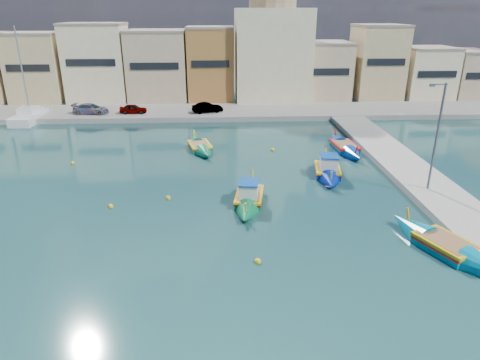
# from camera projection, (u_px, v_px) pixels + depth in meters

# --- Properties ---
(ground) EXTENTS (160.00, 160.00, 0.00)m
(ground) POSITION_uv_depth(u_px,v_px,m) (176.00, 243.00, 24.55)
(ground) COLOR #112A35
(ground) RESTS_ON ground
(north_quay) EXTENTS (80.00, 8.00, 0.60)m
(north_quay) POSITION_uv_depth(u_px,v_px,m) (199.00, 112.00, 54.10)
(north_quay) COLOR gray
(north_quay) RESTS_ON ground
(north_townhouses) EXTENTS (83.20, 7.87, 10.19)m
(north_townhouses) POSITION_uv_depth(u_px,v_px,m) (248.00, 67.00, 59.47)
(north_townhouses) COLOR tan
(north_townhouses) RESTS_ON ground
(church_block) EXTENTS (10.00, 10.00, 19.10)m
(church_block) POSITION_uv_depth(u_px,v_px,m) (272.00, 41.00, 58.94)
(church_block) COLOR beige
(church_block) RESTS_ON ground
(quay_street_lamp) EXTENTS (1.18, 0.16, 8.00)m
(quay_street_lamp) POSITION_uv_depth(u_px,v_px,m) (436.00, 137.00, 29.27)
(quay_street_lamp) COLOR #595B60
(quay_street_lamp) RESTS_ON ground
(parked_cars) EXTENTS (18.28, 2.22, 1.23)m
(parked_cars) POSITION_uv_depth(u_px,v_px,m) (136.00, 108.00, 52.04)
(parked_cars) COLOR #4C1919
(parked_cars) RESTS_ON north_quay
(luzzu_turquoise_cabin) EXTENTS (2.95, 8.24, 2.59)m
(luzzu_turquoise_cabin) POSITION_uv_depth(u_px,v_px,m) (249.00, 198.00, 29.65)
(luzzu_turquoise_cabin) COLOR #0A7142
(luzzu_turquoise_cabin) RESTS_ON ground
(luzzu_blue_cabin) EXTENTS (2.99, 7.88, 2.72)m
(luzzu_blue_cabin) POSITION_uv_depth(u_px,v_px,m) (327.00, 171.00, 34.49)
(luzzu_blue_cabin) COLOR #001F9F
(luzzu_blue_cabin) RESTS_ON ground
(luzzu_cyan_mid) EXTENTS (2.43, 8.26, 2.41)m
(luzzu_cyan_mid) POSITION_uv_depth(u_px,v_px,m) (344.00, 148.00, 40.44)
(luzzu_cyan_mid) COLOR #0037A3
(luzzu_cyan_mid) RESTS_ON ground
(luzzu_green) EXTENTS (3.51, 7.31, 2.23)m
(luzzu_green) POSITION_uv_depth(u_px,v_px,m) (200.00, 147.00, 40.65)
(luzzu_green) COLOR #0A6D50
(luzzu_green) RESTS_ON ground
(luzzu_cyan_south) EXTENTS (5.04, 8.10, 2.48)m
(luzzu_cyan_south) POSITION_uv_depth(u_px,v_px,m) (446.00, 247.00, 23.54)
(luzzu_cyan_south) COLOR #00789F
(luzzu_cyan_south) RESTS_ON ground
(yacht_north) EXTENTS (2.60, 8.77, 11.66)m
(yacht_north) POSITION_uv_depth(u_px,v_px,m) (36.00, 114.00, 52.36)
(yacht_north) COLOR white
(yacht_north) RESTS_ON ground
(mooring_buoys) EXTENTS (26.79, 19.45, 0.36)m
(mooring_buoys) POSITION_uv_depth(u_px,v_px,m) (213.00, 193.00, 30.93)
(mooring_buoys) COLOR yellow
(mooring_buoys) RESTS_ON ground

